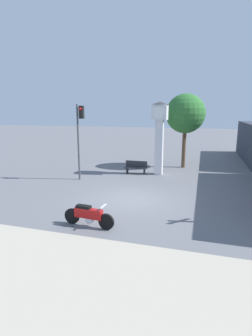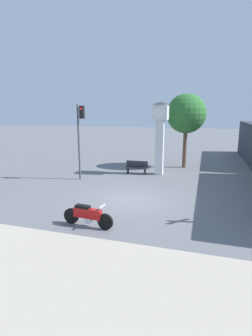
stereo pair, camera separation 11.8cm
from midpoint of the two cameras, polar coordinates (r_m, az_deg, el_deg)
ground_plane at (r=13.61m, az=0.92°, el=-6.87°), size 120.00×120.00×0.00m
sidewalk_strip at (r=7.38m, az=-16.72°, el=-25.10°), size 36.00×6.00×0.10m
motorcycle at (r=10.55m, az=-8.50°, el=-10.18°), size 2.17×0.47×0.96m
clock_tower at (r=18.61m, az=7.14°, el=8.80°), size 1.23×1.23×5.10m
traffic_light at (r=17.21m, az=-10.24°, el=8.32°), size 0.50×0.35×4.90m
street_tree at (r=21.30m, az=12.66°, el=11.42°), size 3.06×3.06×5.80m
bench at (r=19.04m, az=2.01°, el=0.22°), size 1.60×0.44×0.92m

